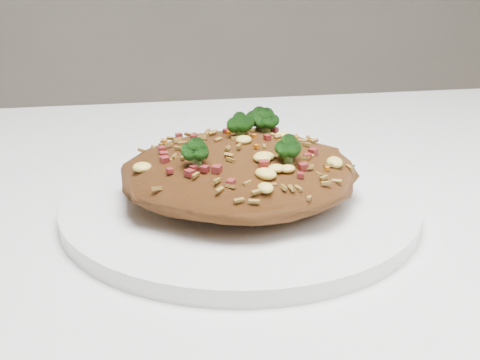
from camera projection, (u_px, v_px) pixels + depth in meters
name	position (u px, v px, depth m)	size (l,w,h in m)	color
dining_table	(189.00, 341.00, 0.54)	(1.20, 0.80, 0.75)	white
plate	(240.00, 205.00, 0.55)	(0.29, 0.29, 0.01)	white
fried_rice	(240.00, 164.00, 0.54)	(0.19, 0.17, 0.07)	brown
fork	(279.00, 157.00, 0.63)	(0.14, 0.10, 0.00)	silver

